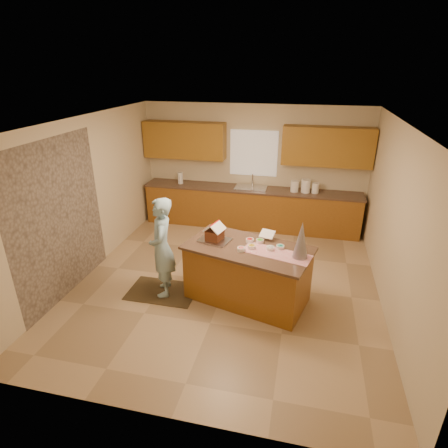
{
  "coord_description": "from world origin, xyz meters",
  "views": [
    {
      "loc": [
        1.16,
        -5.32,
        3.47
      ],
      "look_at": [
        -0.1,
        0.2,
        1.0
      ],
      "focal_mm": 29.54,
      "sensor_mm": 36.0,
      "label": 1
    }
  ],
  "objects": [
    {
      "name": "floor",
      "position": [
        0.0,
        0.0,
        0.0
      ],
      "size": [
        5.5,
        5.5,
        0.0
      ],
      "primitive_type": "plane",
      "color": "tan",
      "rests_on": "ground"
    },
    {
      "name": "cookbook",
      "position": [
        0.66,
        -0.07,
        1.02
      ],
      "size": [
        0.26,
        0.22,
        0.09
      ],
      "primitive_type": "cube",
      "rotation": [
        -1.13,
        0.0,
        -0.26
      ],
      "color": "white",
      "rests_on": "island_top"
    },
    {
      "name": "boy",
      "position": [
        -0.93,
        -0.53,
        0.83
      ],
      "size": [
        0.56,
        0.69,
        1.63
      ],
      "primitive_type": "imported",
      "rotation": [
        0.0,
        0.0,
        -1.25
      ],
      "color": "#8FBACC",
      "rests_on": "rug"
    },
    {
      "name": "sink",
      "position": [
        0.0,
        2.45,
        0.89
      ],
      "size": [
        0.7,
        0.45,
        0.12
      ],
      "primitive_type": "cube",
      "color": "silver",
      "rests_on": "back_counter_top"
    },
    {
      "name": "faucet",
      "position": [
        0.0,
        2.63,
        1.06
      ],
      "size": [
        0.03,
        0.03,
        0.28
      ],
      "primitive_type": "cylinder",
      "color": "silver",
      "rests_on": "back_counter_top"
    },
    {
      "name": "wall_back",
      "position": [
        0.0,
        2.75,
        1.35
      ],
      "size": [
        5.5,
        5.5,
        0.0
      ],
      "primitive_type": "plane",
      "color": "beige",
      "rests_on": "floor"
    },
    {
      "name": "rug",
      "position": [
        -0.98,
        -0.53,
        0.01
      ],
      "size": [
        1.11,
        0.72,
        0.01
      ],
      "primitive_type": "cube",
      "color": "black",
      "rests_on": "floor"
    },
    {
      "name": "paper_towel",
      "position": [
        -1.65,
        2.45,
        1.05
      ],
      "size": [
        0.12,
        0.12,
        0.26
      ],
      "primitive_type": "cylinder",
      "color": "white",
      "rests_on": "back_counter_top"
    },
    {
      "name": "window_curtain",
      "position": [
        0.0,
        2.72,
        1.65
      ],
      "size": [
        1.05,
        0.03,
        1.0
      ],
      "primitive_type": "cube",
      "color": "white",
      "rests_on": "wall_back"
    },
    {
      "name": "upper_cabinet_left",
      "position": [
        -1.55,
        2.57,
        1.9
      ],
      "size": [
        1.85,
        0.35,
        0.8
      ],
      "primitive_type": "cube",
      "color": "#9A6421",
      "rests_on": "wall_back"
    },
    {
      "name": "island_base",
      "position": [
        0.41,
        -0.4,
        0.44
      ],
      "size": [
        1.98,
        1.34,
        0.88
      ],
      "primitive_type": "cube",
      "rotation": [
        0.0,
        0.0,
        -0.26
      ],
      "color": "brown",
      "rests_on": "floor"
    },
    {
      "name": "stone_accent",
      "position": [
        -2.48,
        -0.8,
        1.25
      ],
      "size": [
        0.0,
        2.5,
        2.5
      ],
      "primitive_type": "plane",
      "rotation": [
        1.57,
        0.0,
        1.57
      ],
      "color": "gray",
      "rests_on": "wall_left"
    },
    {
      "name": "table_runner",
      "position": [
        0.85,
        -0.52,
        0.93
      ],
      "size": [
        1.06,
        0.61,
        0.01
      ],
      "primitive_type": "cube",
      "rotation": [
        0.0,
        0.0,
        -0.26
      ],
      "color": "#A40B23",
      "rests_on": "island_top"
    },
    {
      "name": "wall_left",
      "position": [
        -2.5,
        0.0,
        1.35
      ],
      "size": [
        5.5,
        5.5,
        0.0
      ],
      "primitive_type": "plane",
      "color": "beige",
      "rests_on": "floor"
    },
    {
      "name": "back_counter_base",
      "position": [
        0.0,
        2.45,
        0.44
      ],
      "size": [
        4.8,
        0.6,
        0.88
      ],
      "primitive_type": "cube",
      "color": "brown",
      "rests_on": "floor"
    },
    {
      "name": "gingerbread_house",
      "position": [
        -0.13,
        -0.31,
        1.06
      ],
      "size": [
        0.34,
        0.34,
        0.28
      ],
      "color": "brown",
      "rests_on": "baking_tray"
    },
    {
      "name": "canister_a",
      "position": [
        0.95,
        2.45,
        1.04
      ],
      "size": [
        0.17,
        0.17,
        0.24
      ],
      "primitive_type": "cylinder",
      "color": "white",
      "rests_on": "back_counter_top"
    },
    {
      "name": "baking_tray",
      "position": [
        -0.13,
        -0.31,
        0.94
      ],
      "size": [
        0.53,
        0.45,
        0.03
      ],
      "primitive_type": "cube",
      "rotation": [
        0.0,
        0.0,
        -0.26
      ],
      "color": "silver",
      "rests_on": "island_top"
    },
    {
      "name": "wall_front",
      "position": [
        0.0,
        -2.75,
        1.35
      ],
      "size": [
        5.5,
        5.5,
        0.0
      ],
      "primitive_type": "plane",
      "color": "beige",
      "rests_on": "floor"
    },
    {
      "name": "canister_b",
      "position": [
        1.19,
        2.45,
        1.06
      ],
      "size": [
        0.2,
        0.2,
        0.28
      ],
      "primitive_type": "cylinder",
      "color": "white",
      "rests_on": "back_counter_top"
    },
    {
      "name": "island_top",
      "position": [
        0.41,
        -0.4,
        0.9
      ],
      "size": [
        2.08,
        1.44,
        0.04
      ],
      "primitive_type": "cube",
      "rotation": [
        0.0,
        0.0,
        -0.26
      ],
      "color": "brown",
      "rests_on": "island_base"
    },
    {
      "name": "canister_c",
      "position": [
        1.39,
        2.45,
        1.03
      ],
      "size": [
        0.15,
        0.15,
        0.22
      ],
      "primitive_type": "cylinder",
      "color": "white",
      "rests_on": "back_counter_top"
    },
    {
      "name": "tinsel_tree",
      "position": [
        1.18,
        -0.55,
        1.2
      ],
      "size": [
        0.27,
        0.27,
        0.55
      ],
      "primitive_type": "cone",
      "rotation": [
        0.0,
        0.0,
        -0.26
      ],
      "color": "#B2B1BE",
      "rests_on": "island_top"
    },
    {
      "name": "back_counter_top",
      "position": [
        0.0,
        2.45,
        0.9
      ],
      "size": [
        4.85,
        0.63,
        0.04
      ],
      "primitive_type": "cube",
      "color": "brown",
      "rests_on": "back_counter_base"
    },
    {
      "name": "candy_bowls",
      "position": [
        0.57,
        -0.37,
        0.95
      ],
      "size": [
        0.68,
        0.45,
        0.06
      ],
      "color": "red",
      "rests_on": "island_top"
    },
    {
      "name": "ceiling",
      "position": [
        0.0,
        0.0,
        2.7
      ],
      "size": [
        5.5,
        5.5,
        0.0
      ],
      "primitive_type": "plane",
      "color": "silver",
      "rests_on": "floor"
    },
    {
      "name": "upper_cabinet_right",
      "position": [
        1.55,
        2.57,
        1.9
      ],
      "size": [
        1.85,
        0.35,
        0.8
      ],
      "primitive_type": "cube",
      "color": "#9A6421",
      "rests_on": "wall_back"
    },
    {
      "name": "wall_right",
      "position": [
        2.5,
        0.0,
        1.35
      ],
      "size": [
        5.5,
        5.5,
        0.0
      ],
      "primitive_type": "plane",
      "color": "beige",
      "rests_on": "floor"
    }
  ]
}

